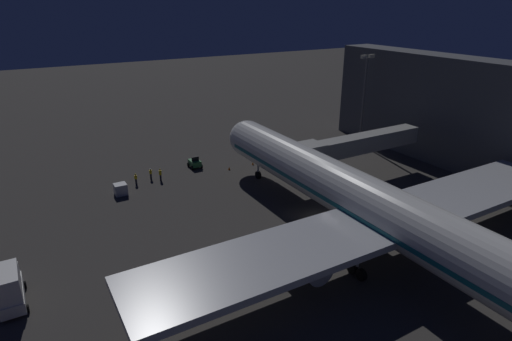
{
  "coord_description": "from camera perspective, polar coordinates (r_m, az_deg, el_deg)",
  "views": [
    {
      "loc": [
        30.31,
        36.74,
        25.28
      ],
      "look_at": [
        3.0,
        -10.3,
        3.5
      ],
      "focal_mm": 29.67,
      "sensor_mm": 36.0,
      "label": 1
    }
  ],
  "objects": [
    {
      "name": "ground_crew_by_belt_loader",
      "position": [
        64.98,
        -15.9,
        -1.04
      ],
      "size": [
        0.4,
        0.4,
        1.74
      ],
      "color": "black",
      "rests_on": "ground_plane"
    },
    {
      "name": "traffic_cone_nose_port",
      "position": [
        70.25,
        -0.43,
        0.97
      ],
      "size": [
        0.36,
        0.36,
        0.55
      ],
      "primitive_type": "cone",
      "color": "orange",
      "rests_on": "ground_plane"
    },
    {
      "name": "baggage_tug_spare",
      "position": [
        69.71,
        -8.25,
        1.01
      ],
      "size": [
        1.86,
        2.28,
        1.95
      ],
      "color": "#287038",
      "rests_on": "ground_plane"
    },
    {
      "name": "ground_crew_near_nose_gear",
      "position": [
        65.45,
        -12.78,
        -0.47
      ],
      "size": [
        0.4,
        0.4,
        1.9
      ],
      "color": "black",
      "rests_on": "ground_plane"
    },
    {
      "name": "ground_crew_marshaller_fwd",
      "position": [
        66.28,
        -14.02,
        -0.37
      ],
      "size": [
        0.4,
        0.4,
        1.77
      ],
      "color": "black",
      "rests_on": "ground_plane"
    },
    {
      "name": "traffic_cone_nose_starboard",
      "position": [
        68.33,
        -3.63,
        0.31
      ],
      "size": [
        0.36,
        0.36,
        0.55
      ],
      "primitive_type": "cone",
      "color": "orange",
      "rests_on": "ground_plane"
    },
    {
      "name": "ground_plane",
      "position": [
        53.92,
        8.34,
        -6.39
      ],
      "size": [
        320.0,
        320.0,
        0.0
      ],
      "primitive_type": "plane",
      "color": "#383533"
    },
    {
      "name": "apron_floodlight_mast",
      "position": [
        81.06,
        14.37,
        10.06
      ],
      "size": [
        2.9,
        0.5,
        16.54
      ],
      "color": "#59595E",
      "rests_on": "ground_plane"
    },
    {
      "name": "catering_truck",
      "position": [
        44.39,
        -30.31,
        -13.37
      ],
      "size": [
        2.36,
        5.55,
        3.78
      ],
      "color": "silver",
      "rests_on": "ground_plane"
    },
    {
      "name": "baggage_container_near_belt",
      "position": [
        62.31,
        -17.79,
        -2.42
      ],
      "size": [
        1.67,
        1.56,
        1.6
      ],
      "primitive_type": "cube",
      "color": "#B7BABF",
      "rests_on": "ground_plane"
    },
    {
      "name": "jet_bridge",
      "position": [
        64.07,
        12.86,
        3.33
      ],
      "size": [
        21.9,
        3.4,
        7.08
      ],
      "color": "#9E9E99",
      "rests_on": "ground_plane"
    },
    {
      "name": "airliner_at_gate",
      "position": [
        43.72,
        18.7,
        -6.45
      ],
      "size": [
        53.3,
        67.8,
        17.65
      ],
      "color": "silver",
      "rests_on": "ground_plane"
    }
  ]
}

